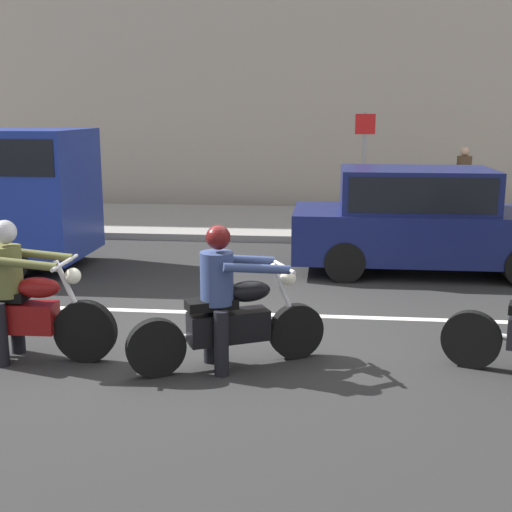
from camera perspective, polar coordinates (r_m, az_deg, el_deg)
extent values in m
plane|color=#262626|center=(8.07, -2.58, -6.81)|extent=(80.00, 80.00, 0.00)
cube|color=gray|center=(15.79, 1.77, 2.92)|extent=(40.00, 4.40, 0.14)
cube|color=silver|center=(8.85, 3.76, -5.07)|extent=(18.00, 0.14, 0.01)
cylinder|color=black|center=(7.38, 17.83, -6.76)|extent=(0.62, 0.31, 0.61)
cylinder|color=black|center=(7.30, 3.43, -6.40)|extent=(0.60, 0.37, 0.60)
cylinder|color=black|center=(6.87, -8.50, -7.74)|extent=(0.60, 0.37, 0.60)
cylinder|color=silver|center=(7.15, 2.58, -3.67)|extent=(0.36, 0.21, 0.81)
cube|color=black|center=(7.00, -2.35, -6.01)|extent=(0.88, 0.62, 0.32)
ellipsoid|color=black|center=(6.97, -0.65, -3.02)|extent=(0.54, 0.43, 0.22)
cube|color=black|center=(6.88, -3.81, -4.11)|extent=(0.57, 0.44, 0.10)
cylinder|color=silver|center=(7.03, 2.16, -0.79)|extent=(0.34, 0.65, 0.04)
sphere|color=silver|center=(7.09, 2.75, -1.84)|extent=(0.17, 0.17, 0.17)
cylinder|color=silver|center=(7.11, -5.06, -6.78)|extent=(0.66, 0.37, 0.07)
cylinder|color=black|center=(6.82, -2.96, -7.44)|extent=(0.20, 0.20, 0.68)
cylinder|color=black|center=(7.18, -3.90, -6.42)|extent=(0.20, 0.20, 0.68)
cylinder|color=navy|center=(6.82, -3.35, -1.89)|extent=(0.45, 0.45, 0.54)
cylinder|color=navy|center=(6.70, 0.07, -1.08)|extent=(0.68, 0.40, 0.17)
cylinder|color=navy|center=(7.10, -1.14, -0.30)|extent=(0.68, 0.40, 0.17)
sphere|color=tan|center=(6.74, -3.23, 1.34)|extent=(0.20, 0.20, 0.20)
sphere|color=#510F0F|center=(6.74, -3.23, 1.59)|extent=(0.25, 0.25, 0.25)
cylinder|color=black|center=(7.41, -14.30, -6.23)|extent=(0.67, 0.13, 0.67)
cylinder|color=silver|center=(7.34, -15.34, -3.41)|extent=(0.37, 0.06, 0.81)
cube|color=maroon|center=(7.62, -19.40, -4.93)|extent=(0.78, 0.30, 0.32)
ellipsoid|color=maroon|center=(7.45, -18.03, -2.57)|extent=(0.48, 0.25, 0.22)
cube|color=black|center=(7.64, -20.75, -3.19)|extent=(0.52, 0.25, 0.10)
cylinder|color=silver|center=(7.27, -15.95, -0.55)|extent=(0.05, 0.70, 0.04)
sphere|color=silver|center=(7.27, -15.30, -1.64)|extent=(0.17, 0.17, 0.17)
cylinder|color=silver|center=(7.92, -20.85, -5.31)|extent=(0.70, 0.08, 0.07)
cylinder|color=black|center=(7.55, -20.92, -6.26)|extent=(0.15, 0.15, 0.69)
cylinder|color=black|center=(7.89, -19.67, -5.37)|extent=(0.15, 0.15, 0.69)
cylinder|color=brown|center=(7.55, -20.50, -1.22)|extent=(0.35, 0.35, 0.54)
cylinder|color=brown|center=(7.19, -18.99, -0.65)|extent=(0.66, 0.10, 0.15)
cylinder|color=brown|center=(7.58, -17.67, 0.08)|extent=(0.66, 0.10, 0.15)
sphere|color=tan|center=(7.46, -20.58, 1.70)|extent=(0.20, 0.20, 0.20)
sphere|color=#B7B7BC|center=(7.46, -20.60, 1.93)|extent=(0.25, 0.25, 0.25)
cube|color=#11194C|center=(11.40, 14.35, 1.80)|extent=(4.39, 1.76, 0.80)
cube|color=#11194C|center=(11.27, 13.44, 5.53)|extent=(2.41, 1.62, 0.68)
cube|color=black|center=(11.27, 13.44, 5.53)|extent=(2.22, 1.65, 0.54)
cylinder|color=black|center=(11.74, 20.85, 0.07)|extent=(0.64, 1.82, 0.64)
cylinder|color=black|center=(11.35, 7.45, 0.39)|extent=(0.64, 1.82, 0.64)
cylinder|color=black|center=(12.00, -18.31, 0.52)|extent=(0.64, 1.96, 0.64)
cylinder|color=gray|center=(15.29, 9.15, 7.36)|extent=(0.08, 0.08, 2.45)
cube|color=red|center=(15.21, 9.28, 11.02)|extent=(0.44, 0.03, 0.44)
cylinder|color=black|center=(16.57, 16.76, 4.57)|extent=(0.14, 0.14, 0.84)
cylinder|color=black|center=(16.61, 17.44, 4.54)|extent=(0.14, 0.14, 0.84)
cylinder|color=#4C3823|center=(16.52, 17.26, 7.06)|extent=(0.34, 0.34, 0.61)
sphere|color=tan|center=(16.49, 17.35, 8.48)|extent=(0.21, 0.21, 0.21)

